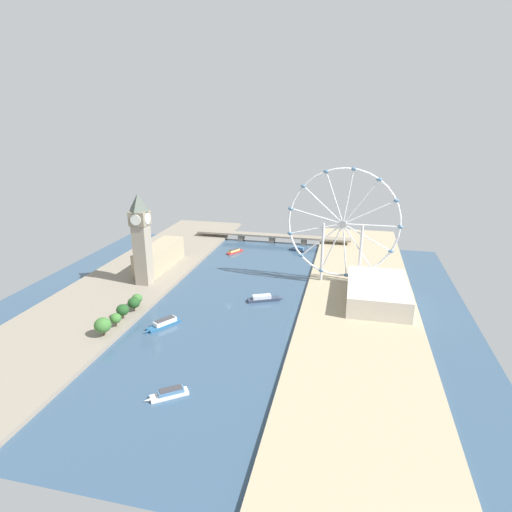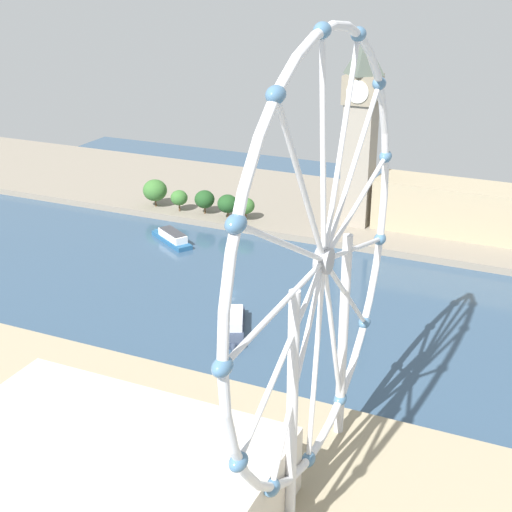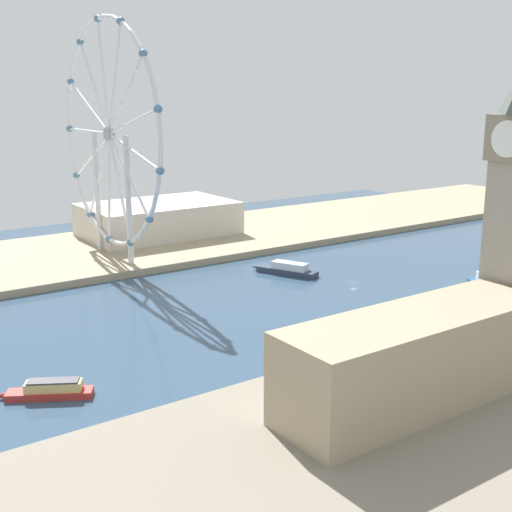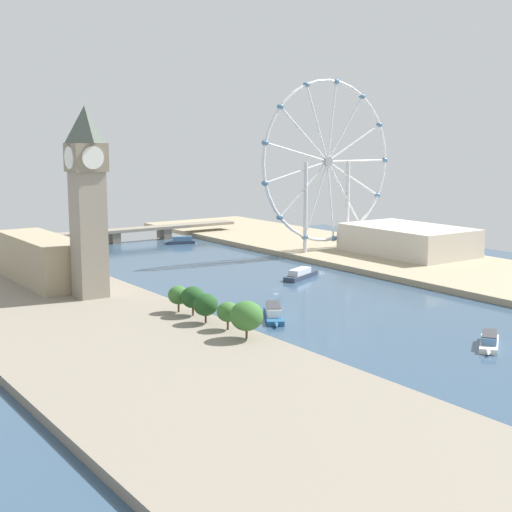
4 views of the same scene
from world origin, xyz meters
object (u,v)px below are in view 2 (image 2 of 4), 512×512
at_px(tour_boat_0, 172,237).
at_px(riverside_hall, 106,476).
at_px(tour_boat_1, 235,325).
at_px(clock_tower, 361,130).
at_px(parliament_block, 460,209).
at_px(ferris_wheel, 324,264).

bearing_deg(tour_boat_0, riverside_hall, 147.82).
height_order(tour_boat_0, tour_boat_1, tour_boat_0).
distance_m(clock_tower, tour_boat_1, 119.45).
height_order(parliament_block, tour_boat_0, parliament_block).
distance_m(parliament_block, tour_boat_0, 125.79).
distance_m(ferris_wheel, riverside_hall, 66.81).
distance_m(riverside_hall, tour_boat_1, 92.69).
height_order(ferris_wheel, riverside_hall, ferris_wheel).
bearing_deg(riverside_hall, ferris_wheel, 129.50).
height_order(parliament_block, riverside_hall, parliament_block).
relative_size(riverside_hall, tour_boat_1, 2.48).
height_order(clock_tower, tour_boat_0, clock_tower).
height_order(riverside_hall, tour_boat_1, riverside_hall).
relative_size(clock_tower, tour_boat_1, 2.73).
distance_m(clock_tower, parliament_block, 55.08).
relative_size(clock_tower, parliament_block, 1.12).
xyz_separation_m(parliament_block, tour_boat_1, (117.31, -51.98, -11.84)).
relative_size(parliament_block, tour_boat_0, 2.63).
xyz_separation_m(clock_tower, tour_boat_1, (110.97, -7.42, -43.59)).
height_order(ferris_wheel, tour_boat_1, ferris_wheel).
bearing_deg(tour_boat_0, ferris_wheel, 164.65).
relative_size(tour_boat_0, tour_boat_1, 0.93).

